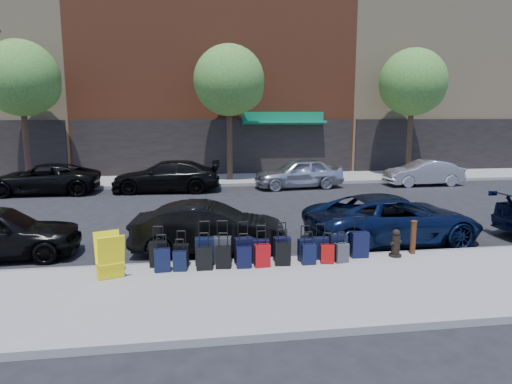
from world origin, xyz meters
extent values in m
plane|color=black|center=(0.00, 0.00, 0.00)|extent=(120.00, 120.00, 0.00)
cube|color=gray|center=(0.00, -6.50, 0.07)|extent=(60.00, 4.00, 0.15)
cube|color=gray|center=(0.00, 10.00, 0.07)|extent=(60.00, 4.00, 0.15)
cube|color=gray|center=(0.00, -4.48, 0.07)|extent=(60.00, 0.08, 0.15)
cube|color=gray|center=(0.00, 7.98, 0.07)|extent=(60.00, 0.08, 0.15)
cube|color=brown|center=(0.00, 18.00, 10.00)|extent=(17.00, 12.00, 20.00)
cube|color=black|center=(0.00, 11.95, 1.70)|extent=(16.66, 0.15, 3.40)
cube|color=#0C6C45|center=(4.00, 11.60, 3.20)|extent=(5.00, 0.91, 0.27)
cube|color=#0C6C45|center=(4.00, 11.90, 3.55)|extent=(5.00, 0.10, 0.60)
cube|color=tan|center=(16.00, 18.00, 9.00)|extent=(15.00, 12.00, 18.00)
cube|color=black|center=(16.00, 11.95, 1.70)|extent=(14.70, 0.15, 3.40)
cylinder|color=black|center=(-10.00, 9.50, 2.55)|extent=(0.30, 0.30, 4.80)
sphere|color=#336A23|center=(-10.00, 9.50, 5.52)|extent=(3.80, 3.80, 3.80)
sphere|color=#336A23|center=(-9.40, 9.50, 5.14)|extent=(2.58, 2.58, 2.58)
cylinder|color=black|center=(0.50, 9.50, 2.55)|extent=(0.30, 0.30, 4.80)
sphere|color=#336A23|center=(0.50, 9.50, 5.52)|extent=(3.80, 3.80, 3.80)
sphere|color=#336A23|center=(1.10, 9.50, 5.14)|extent=(2.58, 2.58, 2.58)
cylinder|color=black|center=(11.00, 9.50, 2.55)|extent=(0.30, 0.30, 4.80)
sphere|color=#336A23|center=(11.00, 9.50, 5.52)|extent=(3.80, 3.80, 3.80)
sphere|color=#336A23|center=(11.60, 9.50, 5.14)|extent=(2.58, 2.58, 2.58)
cube|color=black|center=(-2.54, -4.76, 0.46)|extent=(0.43, 0.26, 0.61)
cylinder|color=black|center=(-2.54, -4.76, 1.12)|extent=(0.23, 0.05, 0.03)
cube|color=black|center=(-2.00, -4.79, 0.42)|extent=(0.38, 0.24, 0.54)
cylinder|color=black|center=(-2.00, -4.79, 1.00)|extent=(0.20, 0.06, 0.03)
cube|color=black|center=(-1.44, -4.77, 0.48)|extent=(0.45, 0.26, 0.67)
cylinder|color=black|center=(-1.44, -4.77, 1.21)|extent=(0.25, 0.04, 0.03)
cube|color=#333337|center=(-1.01, -4.75, 0.48)|extent=(0.48, 0.32, 0.66)
cylinder|color=black|center=(-1.01, -4.75, 1.20)|extent=(0.25, 0.07, 0.03)
cube|color=black|center=(-0.49, -4.83, 0.47)|extent=(0.46, 0.29, 0.65)
cylinder|color=black|center=(-0.49, -4.83, 1.18)|extent=(0.24, 0.06, 0.03)
cube|color=black|center=(-0.06, -4.84, 0.44)|extent=(0.42, 0.27, 0.59)
cylinder|color=black|center=(-0.06, -4.84, 1.08)|extent=(0.22, 0.06, 0.03)
cube|color=black|center=(0.48, -4.77, 0.45)|extent=(0.43, 0.28, 0.61)
cylinder|color=black|center=(0.48, -4.77, 1.11)|extent=(0.23, 0.06, 0.03)
cube|color=black|center=(1.07, -4.84, 0.43)|extent=(0.38, 0.23, 0.56)
cylinder|color=black|center=(1.07, -4.84, 1.03)|extent=(0.21, 0.05, 0.03)
cube|color=black|center=(1.49, -4.77, 0.43)|extent=(0.38, 0.22, 0.56)
cylinder|color=black|center=(1.49, -4.77, 1.04)|extent=(0.21, 0.04, 0.03)
cube|color=black|center=(1.92, -4.82, 0.47)|extent=(0.45, 0.27, 0.65)
cylinder|color=black|center=(1.92, -4.82, 1.18)|extent=(0.24, 0.05, 0.03)
cube|color=black|center=(2.51, -4.78, 0.48)|extent=(0.44, 0.24, 0.66)
cylinder|color=black|center=(2.51, -4.78, 1.20)|extent=(0.25, 0.03, 0.03)
cube|color=black|center=(-2.44, -5.12, 0.42)|extent=(0.38, 0.24, 0.54)
cylinder|color=black|center=(-2.44, -5.12, 1.01)|extent=(0.21, 0.05, 0.03)
cube|color=black|center=(-2.03, -5.14, 0.38)|extent=(0.33, 0.21, 0.47)
cylinder|color=black|center=(-2.03, -5.14, 0.90)|extent=(0.18, 0.05, 0.03)
cube|color=black|center=(-1.46, -5.13, 0.42)|extent=(0.38, 0.22, 0.55)
cylinder|color=black|center=(-1.46, -5.13, 1.02)|extent=(0.21, 0.04, 0.03)
cube|color=black|center=(-1.01, -5.09, 0.41)|extent=(0.38, 0.25, 0.53)
cylinder|color=black|center=(-1.01, -5.09, 0.99)|extent=(0.20, 0.06, 0.03)
cube|color=black|center=(-0.52, -5.14, 0.41)|extent=(0.36, 0.21, 0.51)
cylinder|color=black|center=(-0.52, -5.14, 0.97)|extent=(0.20, 0.04, 0.03)
cube|color=#9E0A0F|center=(-0.08, -5.14, 0.42)|extent=(0.39, 0.25, 0.55)
cylinder|color=black|center=(-0.08, -5.14, 1.02)|extent=(0.21, 0.05, 0.03)
cube|color=black|center=(0.44, -5.09, 0.43)|extent=(0.39, 0.25, 0.55)
cylinder|color=black|center=(0.44, -5.09, 1.03)|extent=(0.21, 0.05, 0.03)
cube|color=black|center=(1.08, -5.12, 0.40)|extent=(0.34, 0.20, 0.50)
cylinder|color=black|center=(1.08, -5.12, 0.94)|extent=(0.19, 0.03, 0.03)
cube|color=#9F0C0A|center=(1.55, -5.13, 0.39)|extent=(0.35, 0.24, 0.47)
cylinder|color=black|center=(1.55, -5.13, 0.90)|extent=(0.18, 0.07, 0.03)
cube|color=#3B3A40|center=(1.92, -5.10, 0.39)|extent=(0.36, 0.25, 0.48)
cylinder|color=black|center=(1.92, -5.10, 0.91)|extent=(0.19, 0.07, 0.03)
cylinder|color=black|center=(3.46, -4.85, 0.18)|extent=(0.32, 0.32, 0.05)
cylinder|color=black|center=(3.46, -4.85, 0.45)|extent=(0.22, 0.22, 0.50)
sphere|color=black|center=(3.46, -4.85, 0.77)|extent=(0.20, 0.20, 0.20)
cylinder|color=black|center=(3.46, -4.85, 0.51)|extent=(0.36, 0.22, 0.09)
cylinder|color=#38190C|center=(4.01, -4.69, 0.58)|extent=(0.14, 0.14, 0.86)
cylinder|color=#38190C|center=(4.01, -4.69, 1.01)|extent=(0.16, 0.16, 0.04)
cube|color=#FDEB0E|center=(-3.51, -5.54, 0.67)|extent=(0.62, 0.44, 1.02)
cube|color=#FDEB0E|center=(-3.63, -5.19, 0.67)|extent=(0.62, 0.44, 1.02)
cube|color=#FDEB0E|center=(-3.57, -5.37, 0.51)|extent=(0.66, 0.55, 0.02)
imported|color=black|center=(-1.25, -3.36, 0.69)|extent=(4.34, 1.94, 1.38)
imported|color=#0C1735|center=(4.16, -3.16, 0.72)|extent=(5.31, 2.72, 1.44)
imported|color=black|center=(-8.61, 7.10, 0.71)|extent=(5.14, 2.39, 1.42)
imported|color=black|center=(-2.85, 6.86, 0.75)|extent=(5.32, 2.44, 1.51)
imported|color=silver|center=(3.77, 6.96, 0.77)|extent=(4.66, 2.27, 1.53)
imported|color=silver|center=(10.52, 6.82, 0.67)|extent=(4.11, 1.52, 1.34)
camera|label=1|loc=(-1.78, -15.52, 3.82)|focal=32.00mm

